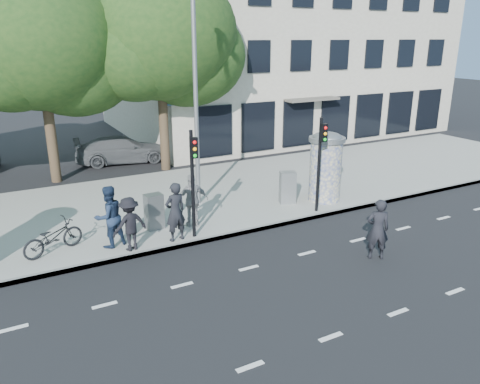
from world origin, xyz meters
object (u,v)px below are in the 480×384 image
bicycle (53,237)px  traffic_pole_far (320,155)px  street_lamp (196,78)px  ped_d (130,224)px  ped_b (175,212)px  car_right (122,150)px  man_road (378,229)px  cabinet_right (288,187)px  ped_c (109,217)px  ped_e (193,200)px  traffic_pole_near (193,174)px  ad_column_right (326,165)px  cabinet_left (154,211)px

bicycle → traffic_pole_far: bearing=-118.0°
street_lamp → ped_d: (-3.42, -2.78, -3.83)m
street_lamp → ped_d: 5.84m
traffic_pole_far → ped_b: size_ratio=1.82×
ped_d → car_right: (2.62, 10.74, -0.29)m
traffic_pole_far → street_lamp: street_lamp is taller
man_road → cabinet_right: size_ratio=1.49×
ped_c → ped_e: bearing=168.8°
traffic_pole_near → ped_d: bearing=178.4°
cabinet_right → traffic_pole_near: bearing=-143.5°
ped_b → man_road: size_ratio=1.03×
ad_column_right → cabinet_left: size_ratio=2.25×
ped_e → man_road: ped_e is taller
ped_b → traffic_pole_far: bearing=169.5°
ped_b → traffic_pole_near: bearing=164.7°
traffic_pole_near → bicycle: size_ratio=1.85×
ped_c → ped_e: size_ratio=1.06×
traffic_pole_near → man_road: traffic_pole_near is taller
ped_b → bicycle: size_ratio=1.01×
car_right → traffic_pole_far: bearing=-151.4°
ped_b → ped_d: bearing=-9.9°
ad_column_right → man_road: (-1.63, -4.50, -0.63)m
ped_d → bicycle: size_ratio=0.88×
traffic_pole_near → traffic_pole_far: 4.80m
traffic_pole_near → street_lamp: bearing=63.8°
ped_d → car_right: ped_d is taller
traffic_pole_far → cabinet_left: (-5.68, 1.28, -1.49)m
ad_column_right → bicycle: 9.90m
ped_b → ped_c: ped_c is taller
ped_c → car_right: size_ratio=0.41×
ped_c → ped_e: 2.81m
ped_b → ped_d: (-1.42, -0.00, -0.12)m
street_lamp → man_road: size_ratio=4.41×
ped_d → man_road: size_ratio=0.90×
ped_d → car_right: 11.06m
ped_c → ped_d: size_ratio=1.16×
ad_column_right → car_right: ad_column_right is taller
ad_column_right → traffic_pole_far: size_ratio=0.78×
ped_b → ped_e: ped_b is taller
ped_c → cabinet_left: bearing=-173.7°
ped_c → car_right: ped_c is taller
street_lamp → car_right: (-0.80, 7.96, -4.12)m
cabinet_right → bicycle: bearing=-157.5°
traffic_pole_near → ped_c: bearing=166.8°
street_lamp → ped_e: bearing=-118.9°
ped_c → bicycle: (-1.58, 0.34, -0.46)m
ad_column_right → street_lamp: size_ratio=0.33×
ped_d → bicycle: 2.24m
cabinet_left → car_right: bearing=76.2°
traffic_pole_near → car_right: 10.92m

